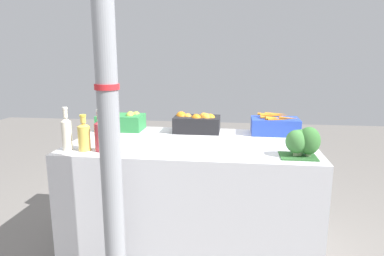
% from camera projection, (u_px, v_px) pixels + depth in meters
% --- Properties ---
extents(ground_plane, '(10.00, 10.00, 0.00)m').
position_uv_depth(ground_plane, '(192.00, 245.00, 2.65)').
color(ground_plane, slate).
extents(market_table, '(1.73, 0.94, 0.83)m').
position_uv_depth(market_table, '(192.00, 195.00, 2.57)').
color(market_table, silver).
rests_on(market_table, ground_plane).
extents(support_pole, '(0.13, 0.13, 2.34)m').
position_uv_depth(support_pole, '(108.00, 108.00, 1.82)').
color(support_pole, gray).
rests_on(support_pole, ground_plane).
extents(apple_crate, '(0.37, 0.23, 0.16)m').
position_uv_depth(apple_crate, '(121.00, 121.00, 2.86)').
color(apple_crate, '#2D8442').
rests_on(apple_crate, market_table).
extents(orange_crate, '(0.37, 0.23, 0.16)m').
position_uv_depth(orange_crate, '(196.00, 123.00, 2.78)').
color(orange_crate, black).
rests_on(orange_crate, market_table).
extents(carrot_crate, '(0.37, 0.23, 0.16)m').
position_uv_depth(carrot_crate, '(275.00, 126.00, 2.70)').
color(carrot_crate, '#2847B7').
rests_on(carrot_crate, market_table).
extents(broccoli_pile, '(0.24, 0.18, 0.19)m').
position_uv_depth(broccoli_pile, '(302.00, 142.00, 2.09)').
color(broccoli_pile, '#2D602D').
rests_on(broccoli_pile, market_table).
extents(juice_bottle_cloudy, '(0.07, 0.07, 0.29)m').
position_uv_depth(juice_bottle_cloudy, '(67.00, 132.00, 2.24)').
color(juice_bottle_cloudy, beige).
rests_on(juice_bottle_cloudy, market_table).
extents(juice_bottle_golden, '(0.08, 0.08, 0.24)m').
position_uv_depth(juice_bottle_golden, '(84.00, 136.00, 2.23)').
color(juice_bottle_golden, gold).
rests_on(juice_bottle_golden, market_table).
extents(juice_bottle_ruby, '(0.08, 0.08, 0.27)m').
position_uv_depth(juice_bottle_ruby, '(100.00, 134.00, 2.21)').
color(juice_bottle_ruby, '#B2333D').
rests_on(juice_bottle_ruby, market_table).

